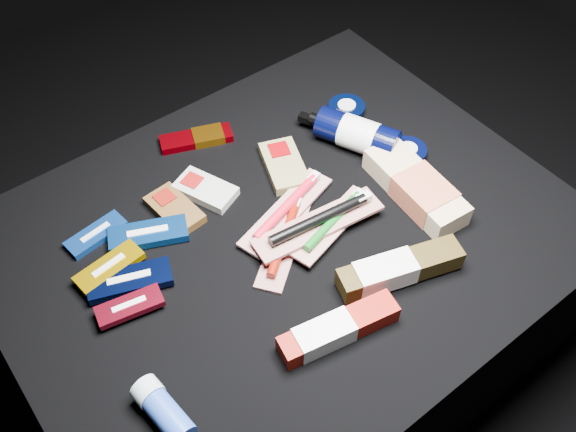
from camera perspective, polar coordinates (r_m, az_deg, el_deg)
ground at (r=1.47m, az=-0.23°, el=-10.91°), size 3.00×3.00×0.00m
cloth_table at (r=1.30m, az=-0.26°, el=-6.73°), size 0.98×0.78×0.40m
luna_bar_0 at (r=1.17m, az=-16.69°, el=-1.58°), size 0.11×0.05×0.01m
luna_bar_1 at (r=1.14m, az=-12.31°, el=-1.57°), size 0.15×0.10×0.02m
luna_bar_2 at (r=1.09m, az=-13.88°, el=-5.57°), size 0.15×0.10×0.02m
luna_bar_3 at (r=1.11m, az=-15.60°, el=-4.44°), size 0.12×0.06×0.02m
luna_bar_4 at (r=1.06m, az=-13.89°, el=-7.79°), size 0.11×0.06×0.01m
clif_bar_0 at (r=1.18m, az=-10.18°, el=0.69°), size 0.07×0.12×0.02m
clif_bar_1 at (r=1.20m, az=-7.52°, el=2.41°), size 0.10×0.13×0.02m
clif_bar_2 at (r=1.23m, az=-0.41°, el=4.69°), size 0.11×0.14×0.02m
power_bar at (r=1.30m, az=-7.80°, el=6.91°), size 0.15×0.09×0.02m
lotion_bottle at (r=1.26m, az=6.15°, el=7.27°), size 0.13×0.20×0.07m
cream_tin_upper at (r=1.35m, az=5.22°, el=9.44°), size 0.08×0.08×0.02m
cream_tin_lower at (r=1.27m, az=10.58°, el=5.59°), size 0.07×0.07×0.02m
bodywash_bottle at (r=1.19m, az=11.37°, el=2.46°), size 0.10×0.23×0.05m
deodorant_stick at (r=0.96m, az=-11.08°, el=-16.55°), size 0.05×0.11×0.04m
toothbrush_pack_0 at (r=1.11m, az=-0.29°, el=-2.02°), size 0.20×0.16×0.02m
toothbrush_pack_1 at (r=1.15m, az=-0.09°, el=0.68°), size 0.23×0.11×0.02m
toothbrush_pack_2 at (r=1.12m, az=4.07°, el=-0.52°), size 0.20×0.09×0.02m
toothbrush_pack_3 at (r=1.11m, az=2.87°, el=-0.47°), size 0.25×0.09×0.03m
toothpaste_carton_red at (r=1.01m, az=4.07°, el=-10.16°), size 0.20×0.08×0.04m
toothpaste_carton_green at (r=1.07m, az=9.46°, el=-4.76°), size 0.22×0.11×0.04m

